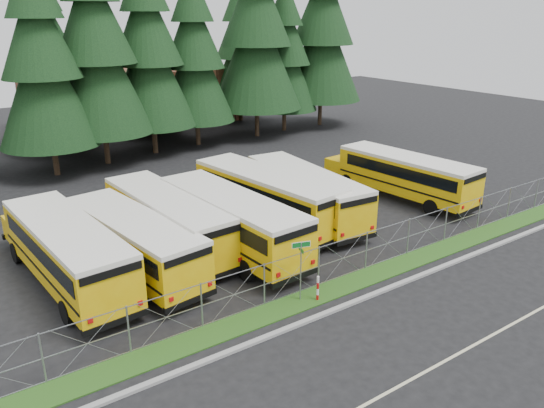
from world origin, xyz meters
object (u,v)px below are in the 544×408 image
Objects in this scene: bus_3 at (165,221)px; bus_4 at (227,222)px; bus_5 at (262,198)px; bus_1 at (65,253)px; bus_east at (401,177)px; striped_bollard at (318,289)px; bus_6 at (302,194)px; street_sign at (301,259)px; bus_2 at (130,243)px.

bus_3 is 3.29m from bus_4.
bus_4 is at bearing -157.51° from bus_5.
bus_1 is at bearing 169.13° from bus_4.
bus_1 is 1.04× the size of bus_east.
bus_5 reaches higher than striped_bollard.
street_sign is at bearing -123.60° from bus_6.
bus_5 is (11.63, 1.12, 0.05)m from bus_1.
bus_east is (7.76, -0.88, -0.02)m from bus_6.
bus_4 is at bearing -162.15° from bus_6.
bus_6 is 9.70× the size of striped_bollard.
bus_4 is 1.05× the size of bus_east.
bus_6 is 10.00m from street_sign.
bus_2 is 5.12m from bus_4.
bus_2 is at bearing 127.37° from striped_bollard.
bus_1 is 2.93m from bus_2.
bus_2 is 0.96× the size of bus_3.
bus_3 is 8.83m from street_sign.
bus_4 is 4.28× the size of street_sign.
bus_4 is 10.02× the size of striped_bollard.
bus_5 is 1.05× the size of bus_6.
street_sign is at bearing 142.31° from striped_bollard.
bus_5 reaches higher than bus_1.
bus_5 is (8.74, 1.58, 0.13)m from bus_2.
bus_4 is (2.58, -2.04, 0.04)m from bus_3.
bus_5 is 10.18× the size of striped_bollard.
bus_1 reaches higher than bus_2.
striped_bollard is (5.65, -7.39, -0.87)m from bus_2.
bus_3 is 1.02× the size of bus_east.
bus_1 reaches higher than striped_bollard.
bus_3 is 1.01× the size of bus_6.
bus_4 is 4.21m from bus_5.
bus_east is at bearing -7.35° from bus_2.
striped_bollard is (-13.33, -7.44, -0.90)m from bus_east.
bus_2 is 0.98× the size of bus_east.
street_sign is (2.53, -8.45, 0.50)m from bus_3.
street_sign reaches higher than striped_bollard.
bus_3 is 0.96× the size of bus_5.
bus_east reaches higher than street_sign.
bus_6 is (14.10, 0.46, -0.03)m from bus_1.
street_sign is (-13.93, -6.97, 0.53)m from bus_east.
street_sign is at bearing -158.61° from bus_east.
striped_bollard is (-3.09, -8.98, -1.00)m from bus_5.
bus_1 reaches higher than bus_6.
bus_2 is 8.59m from street_sign.
bus_3 is at bearing 109.34° from striped_bollard.
bus_6 is at bearing 168.31° from bus_east.
bus_1 is 1.06× the size of bus_2.
bus_6 is at bearing 56.21° from striped_bollard.
bus_2 is at bearing -170.74° from bus_6.
bus_4 is 6.42m from street_sign.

